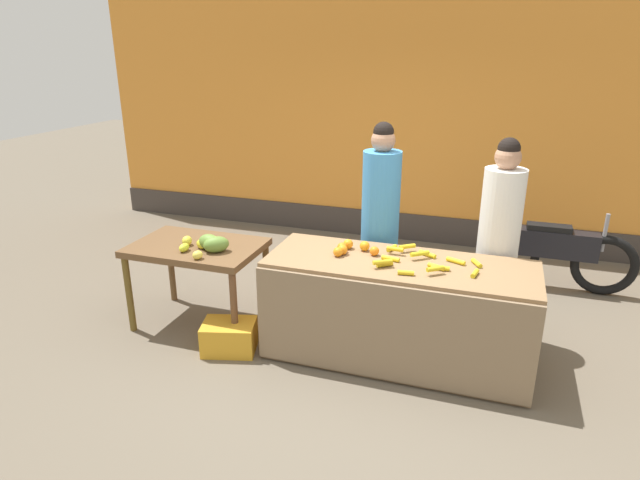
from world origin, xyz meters
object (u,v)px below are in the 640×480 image
object	(u,v)px
parked_motorcycle	(555,253)
produce_sack	(310,277)
vendor_woman_blue_shirt	(380,224)
vendor_woman_white_shirt	(498,242)
produce_crate	(229,337)

from	to	relation	value
parked_motorcycle	produce_sack	world-z (taller)	parked_motorcycle
vendor_woman_blue_shirt	parked_motorcycle	xyz separation A→B (m)	(1.63, 1.24, -0.53)
vendor_woman_white_shirt	produce_crate	size ratio (longest dim) A/B	4.05
produce_sack	produce_crate	bearing A→B (deg)	-107.83
parked_motorcycle	produce_sack	distance (m)	2.62
vendor_woman_white_shirt	produce_sack	world-z (taller)	vendor_woman_white_shirt
vendor_woman_blue_shirt	vendor_woman_white_shirt	size ratio (longest dim) A/B	1.04
vendor_woman_blue_shirt	produce_crate	bearing A→B (deg)	-136.44
vendor_woman_blue_shirt	produce_sack	bearing A→B (deg)	174.26
produce_sack	parked_motorcycle	bearing A→B (deg)	26.51
vendor_woman_white_shirt	parked_motorcycle	bearing A→B (deg)	64.79
parked_motorcycle	produce_crate	bearing A→B (deg)	-140.17
produce_crate	produce_sack	xyz separation A→B (m)	(0.34, 1.07, 0.15)
parked_motorcycle	produce_crate	distance (m)	3.50
vendor_woman_white_shirt	produce_sack	size ratio (longest dim) A/B	3.13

